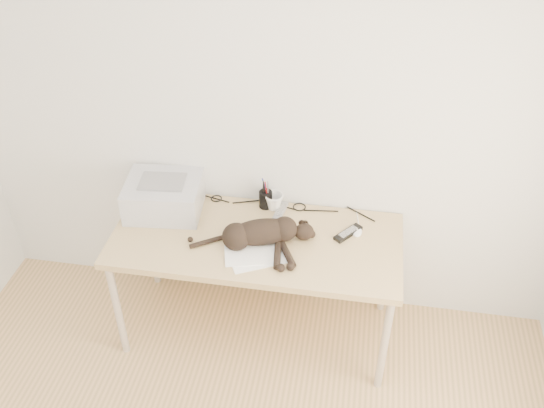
% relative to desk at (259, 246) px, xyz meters
% --- Properties ---
extents(wall_back, '(3.50, 0.00, 3.50)m').
position_rel_desk_xyz_m(wall_back, '(0.00, 0.27, 0.69)').
color(wall_back, silver).
rests_on(wall_back, floor).
extents(desk, '(1.60, 0.70, 0.74)m').
position_rel_desk_xyz_m(desk, '(0.00, 0.00, 0.00)').
color(desk, tan).
rests_on(desk, floor).
extents(printer, '(0.46, 0.40, 0.20)m').
position_rel_desk_xyz_m(printer, '(-0.57, 0.08, 0.23)').
color(printer, '#AEAEB3').
rests_on(printer, desk).
extents(papers, '(0.37, 0.31, 0.01)m').
position_rel_desk_xyz_m(papers, '(0.02, -0.22, 0.14)').
color(papers, white).
rests_on(papers, desk).
extents(cat, '(0.68, 0.35, 0.16)m').
position_rel_desk_xyz_m(cat, '(0.02, -0.13, 0.20)').
color(cat, black).
rests_on(cat, desk).
extents(mug, '(0.14, 0.14, 0.10)m').
position_rel_desk_xyz_m(mug, '(0.05, 0.19, 0.18)').
color(mug, white).
rests_on(mug, desk).
extents(pen_cup, '(0.08, 0.08, 0.20)m').
position_rel_desk_xyz_m(pen_cup, '(0.00, 0.20, 0.19)').
color(pen_cup, black).
rests_on(pen_cup, desk).
extents(remote_grey, '(0.07, 0.17, 0.02)m').
position_rel_desk_xyz_m(remote_grey, '(0.10, 0.16, 0.14)').
color(remote_grey, gray).
rests_on(remote_grey, desk).
extents(remote_black, '(0.16, 0.18, 0.02)m').
position_rel_desk_xyz_m(remote_black, '(0.50, 0.03, 0.14)').
color(remote_black, black).
rests_on(remote_black, desk).
extents(mouse, '(0.07, 0.10, 0.03)m').
position_rel_desk_xyz_m(mouse, '(0.54, 0.06, 0.15)').
color(mouse, white).
rests_on(mouse, desk).
extents(cable_tangle, '(1.36, 0.08, 0.01)m').
position_rel_desk_xyz_m(cable_tangle, '(0.00, 0.22, 0.14)').
color(cable_tangle, black).
rests_on(cable_tangle, desk).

